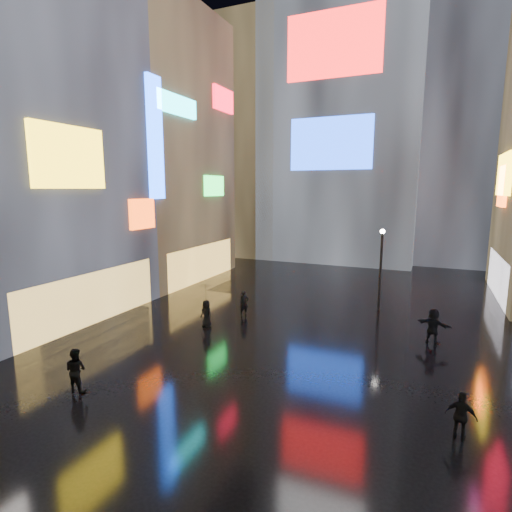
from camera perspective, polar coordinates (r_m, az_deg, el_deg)
The scene contains 13 objects.
ground at distance 24.62m, azimuth 7.57°, elevation -8.66°, with size 140.00×140.00×0.00m, color black.
building_left_mid at distance 28.10m, azimuth -30.99°, elevation 17.07°, with size 10.28×12.70×24.00m.
building_left_far at distance 36.37m, azimuth -14.85°, elevation 14.50°, with size 10.28×12.00×22.00m.
tower_main at distance 49.26m, azimuth 13.05°, elevation 25.06°, with size 16.00×14.20×42.00m.
tower_flank_right at distance 49.47m, azimuth 27.96°, elevation 19.39°, with size 12.00×12.00×34.00m, color black.
tower_flank_left at distance 49.23m, azimuth -0.96°, elevation 15.80°, with size 10.00×10.00×26.00m, color black.
lamp_far at distance 26.36m, azimuth 17.40°, elevation -1.19°, with size 0.30×0.30×5.20m.
pedestrian_1 at distance 17.25m, azimuth -24.35°, elevation -14.60°, with size 0.83×0.65×1.71m, color black.
pedestrian_3 at distance 14.65m, azimuth 27.26°, elevation -19.66°, with size 0.91×0.38×1.55m, color black.
pedestrian_4 at distance 22.82m, azimuth -7.10°, elevation -8.13°, with size 0.74×0.48×1.52m, color black.
pedestrian_5 at distance 22.12m, azimuth 23.98°, elevation -9.12°, with size 1.66×0.53×1.79m, color black.
pedestrian_6 at distance 24.51m, azimuth -1.72°, elevation -6.77°, with size 0.56×0.37×1.55m, color black.
umbrella_2 at distance 22.47m, azimuth -7.16°, elevation -5.13°, with size 1.04×1.06×0.96m, color black.
Camera 1 is at (6.35, -2.51, 7.68)m, focal length 28.00 mm.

